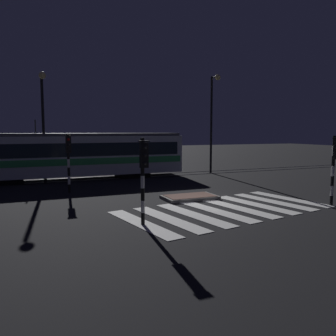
# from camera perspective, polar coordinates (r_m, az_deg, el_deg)

# --- Properties ---
(ground_plane) EXTENTS (120.00, 120.00, 0.00)m
(ground_plane) POSITION_cam_1_polar(r_m,az_deg,el_deg) (17.07, 6.06, -5.47)
(ground_plane) COLOR black
(rail_near) EXTENTS (80.00, 0.12, 0.03)m
(rail_near) POSITION_cam_1_polar(r_m,az_deg,el_deg) (25.76, -4.35, -1.50)
(rail_near) COLOR #59595E
(rail_near) RESTS_ON ground
(rail_far) EXTENTS (80.00, 0.12, 0.03)m
(rail_far) POSITION_cam_1_polar(r_m,az_deg,el_deg) (27.11, -5.32, -1.13)
(rail_far) COLOR #59595E
(rail_far) RESTS_ON ground
(crosswalk_zebra) EXTENTS (9.81, 6.20, 0.02)m
(crosswalk_zebra) POSITION_cam_1_polar(r_m,az_deg,el_deg) (15.48, 9.48, -6.68)
(crosswalk_zebra) COLOR silver
(crosswalk_zebra) RESTS_ON ground
(traffic_island) EXTENTS (2.69, 1.55, 0.18)m
(traffic_island) POSITION_cam_1_polar(r_m,az_deg,el_deg) (17.61, 3.59, -4.79)
(traffic_island) COLOR slate
(traffic_island) RESTS_ON ground
(traffic_light_corner_near_right) EXTENTS (0.36, 0.42, 3.20)m
(traffic_light_corner_near_right) POSITION_cam_1_polar(r_m,az_deg,el_deg) (17.38, 25.67, 1.20)
(traffic_light_corner_near_right) COLOR black
(traffic_light_corner_near_right) RESTS_ON ground
(traffic_light_corner_far_left) EXTENTS (0.36, 0.42, 3.27)m
(traffic_light_corner_far_left) POSITION_cam_1_polar(r_m,az_deg,el_deg) (19.79, -15.97, 2.24)
(traffic_light_corner_far_left) COLOR black
(traffic_light_corner_far_left) RESTS_ON ground
(traffic_light_corner_near_left) EXTENTS (0.36, 0.42, 3.16)m
(traffic_light_corner_near_left) POSITION_cam_1_polar(r_m,az_deg,el_deg) (12.40, -4.06, -0.05)
(traffic_light_corner_near_left) COLOR black
(traffic_light_corner_near_left) RESTS_ON ground
(street_lamp_trackside_right) EXTENTS (0.44, 1.21, 7.73)m
(street_lamp_trackside_right) POSITION_cam_1_polar(r_m,az_deg,el_deg) (28.15, 7.35, 8.97)
(street_lamp_trackside_right) COLOR black
(street_lamp_trackside_right) RESTS_ON ground
(street_lamp_trackside_left) EXTENTS (0.44, 1.21, 7.02)m
(street_lamp_trackside_left) POSITION_cam_1_polar(r_m,az_deg,el_deg) (23.80, -19.76, 8.28)
(street_lamp_trackside_left) COLOR black
(street_lamp_trackside_left) RESTS_ON ground
(tram) EXTENTS (15.88, 2.58, 4.15)m
(tram) POSITION_cam_1_polar(r_m,az_deg,el_deg) (25.19, -15.36, 2.09)
(tram) COLOR silver
(tram) RESTS_ON ground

